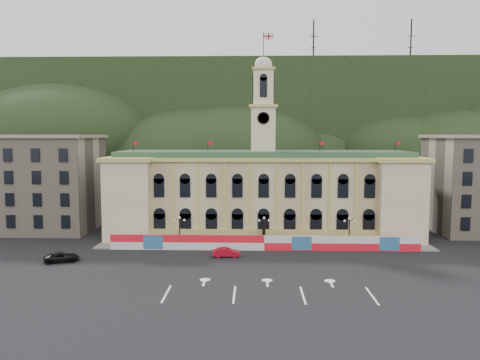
{
  "coord_description": "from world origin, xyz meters",
  "views": [
    {
      "loc": [
        -1.87,
        -59.03,
        18.65
      ],
      "look_at": [
        -3.99,
        18.0,
        11.13
      ],
      "focal_mm": 35.0,
      "sensor_mm": 36.0,
      "label": 1
    }
  ],
  "objects_px": {
    "statue": "(264,239)",
    "lamp_center": "(264,229)",
    "red_sedan": "(226,252)",
    "black_suv": "(62,257)"
  },
  "relations": [
    {
      "from": "black_suv",
      "to": "lamp_center",
      "type": "bearing_deg",
      "value": -92.93
    },
    {
      "from": "red_sedan",
      "to": "lamp_center",
      "type": "bearing_deg",
      "value": -48.43
    },
    {
      "from": "lamp_center",
      "to": "black_suv",
      "type": "height_order",
      "value": "lamp_center"
    },
    {
      "from": "statue",
      "to": "red_sedan",
      "type": "bearing_deg",
      "value": -129.73
    },
    {
      "from": "black_suv",
      "to": "red_sedan",
      "type": "bearing_deg",
      "value": -102.44
    },
    {
      "from": "red_sedan",
      "to": "black_suv",
      "type": "relative_size",
      "value": 0.79
    },
    {
      "from": "statue",
      "to": "lamp_center",
      "type": "bearing_deg",
      "value": -90.0
    },
    {
      "from": "lamp_center",
      "to": "red_sedan",
      "type": "relative_size",
      "value": 1.19
    },
    {
      "from": "red_sedan",
      "to": "black_suv",
      "type": "xyz_separation_m",
      "value": [
        -24.04,
        -3.46,
        -0.01
      ]
    },
    {
      "from": "statue",
      "to": "black_suv",
      "type": "relative_size",
      "value": 0.68
    }
  ]
}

